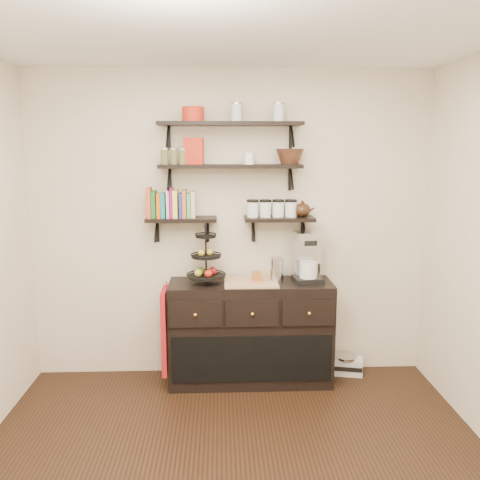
# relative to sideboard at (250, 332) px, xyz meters

# --- Properties ---
(ceiling) EXTENTS (3.50, 3.50, 0.02)m
(ceiling) POSITION_rel_sideboard_xyz_m (-0.17, -1.51, 2.25)
(ceiling) COLOR white
(ceiling) RESTS_ON back_wall
(back_wall) EXTENTS (3.50, 0.02, 2.70)m
(back_wall) POSITION_rel_sideboard_xyz_m (-0.17, 0.24, 0.90)
(back_wall) COLOR #EEE4CA
(back_wall) RESTS_ON ground
(shelf_top) EXTENTS (1.20, 0.27, 0.23)m
(shelf_top) POSITION_rel_sideboard_xyz_m (-0.17, 0.10, 1.78)
(shelf_top) COLOR black
(shelf_top) RESTS_ON back_wall
(shelf_mid) EXTENTS (1.20, 0.27, 0.23)m
(shelf_mid) POSITION_rel_sideboard_xyz_m (-0.17, 0.10, 1.43)
(shelf_mid) COLOR black
(shelf_mid) RESTS_ON back_wall
(shelf_low_left) EXTENTS (0.60, 0.25, 0.23)m
(shelf_low_left) POSITION_rel_sideboard_xyz_m (-0.59, 0.12, 0.98)
(shelf_low_left) COLOR black
(shelf_low_left) RESTS_ON back_wall
(shelf_low_right) EXTENTS (0.60, 0.25, 0.23)m
(shelf_low_right) POSITION_rel_sideboard_xyz_m (0.25, 0.12, 0.98)
(shelf_low_right) COLOR black
(shelf_low_right) RESTS_ON back_wall
(cookbooks) EXTENTS (0.40, 0.15, 0.26)m
(cookbooks) POSITION_rel_sideboard_xyz_m (-0.65, 0.12, 1.11)
(cookbooks) COLOR #DB4924
(cookbooks) RESTS_ON shelf_low_left
(glass_canisters) EXTENTS (0.43, 0.10, 0.13)m
(glass_canisters) POSITION_rel_sideboard_xyz_m (0.19, 0.12, 1.06)
(glass_canisters) COLOR silver
(glass_canisters) RESTS_ON shelf_low_right
(sideboard) EXTENTS (1.40, 0.50, 0.92)m
(sideboard) POSITION_rel_sideboard_xyz_m (0.00, 0.00, 0.00)
(sideboard) COLOR black
(sideboard) RESTS_ON floor
(fruit_stand) EXTENTS (0.33, 0.33, 0.48)m
(fruit_stand) POSITION_rel_sideboard_xyz_m (-0.38, 0.00, 0.61)
(fruit_stand) COLOR black
(fruit_stand) RESTS_ON sideboard
(candle) EXTENTS (0.08, 0.08, 0.08)m
(candle) POSITION_rel_sideboard_xyz_m (0.05, 0.00, 0.50)
(candle) COLOR brown
(candle) RESTS_ON sideboard
(coffee_maker) EXTENTS (0.26, 0.26, 0.44)m
(coffee_maker) POSITION_rel_sideboard_xyz_m (0.49, 0.03, 0.66)
(coffee_maker) COLOR black
(coffee_maker) RESTS_ON sideboard
(thermal_carafe) EXTENTS (0.11, 0.11, 0.22)m
(thermal_carafe) POSITION_rel_sideboard_xyz_m (0.22, -0.02, 0.56)
(thermal_carafe) COLOR silver
(thermal_carafe) RESTS_ON sideboard
(apron) EXTENTS (0.04, 0.31, 0.72)m
(apron) POSITION_rel_sideboard_xyz_m (-0.73, -0.10, 0.06)
(apron) COLOR maroon
(apron) RESTS_ON sideboard
(radio) EXTENTS (0.32, 0.23, 0.18)m
(radio) POSITION_rel_sideboard_xyz_m (0.88, 0.09, -0.37)
(radio) COLOR silver
(radio) RESTS_ON floor
(recipe_box) EXTENTS (0.17, 0.08, 0.22)m
(recipe_box) POSITION_rel_sideboard_xyz_m (-0.48, 0.10, 1.56)
(recipe_box) COLOR red
(recipe_box) RESTS_ON shelf_mid
(walnut_bowl) EXTENTS (0.24, 0.24, 0.13)m
(walnut_bowl) POSITION_rel_sideboard_xyz_m (0.33, 0.10, 1.51)
(walnut_bowl) COLOR black
(walnut_bowl) RESTS_ON shelf_mid
(ramekins) EXTENTS (0.09, 0.09, 0.10)m
(ramekins) POSITION_rel_sideboard_xyz_m (-0.01, 0.10, 1.50)
(ramekins) COLOR white
(ramekins) RESTS_ON shelf_mid
(teapot) EXTENTS (0.21, 0.17, 0.14)m
(teapot) POSITION_rel_sideboard_xyz_m (0.45, 0.12, 1.07)
(teapot) COLOR #311B0E
(teapot) RESTS_ON shelf_low_right
(red_pot) EXTENTS (0.18, 0.18, 0.12)m
(red_pot) POSITION_rel_sideboard_xyz_m (-0.48, 0.10, 1.86)
(red_pot) COLOR red
(red_pot) RESTS_ON shelf_top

